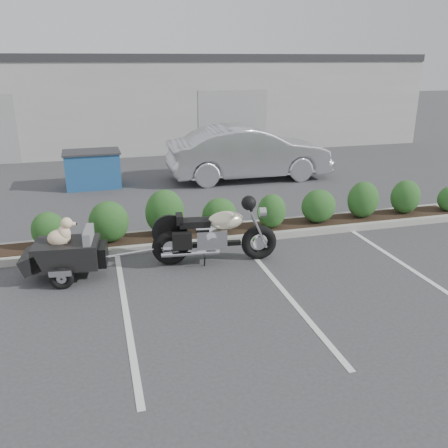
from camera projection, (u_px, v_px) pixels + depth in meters
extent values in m
plane|color=#38383A|center=(208.00, 283.00, 8.53)|extent=(90.00, 90.00, 0.00)
cube|color=#9E9E93|center=(228.00, 233.00, 10.76)|extent=(12.00, 1.00, 0.15)
cube|color=#9EA099|center=(127.00, 98.00, 23.34)|extent=(26.00, 10.00, 4.00)
torus|color=black|center=(170.00, 247.00, 9.20)|extent=(0.73, 0.26, 0.72)
torus|color=black|center=(259.00, 242.00, 9.45)|extent=(0.73, 0.26, 0.72)
cylinder|color=silver|center=(170.00, 247.00, 9.20)|extent=(0.31, 0.16, 0.30)
cylinder|color=silver|center=(259.00, 242.00, 9.45)|extent=(0.27, 0.14, 0.26)
cylinder|color=silver|center=(257.00, 226.00, 9.21)|extent=(0.46, 0.11, 0.95)
cylinder|color=silver|center=(255.00, 222.00, 9.41)|extent=(0.46, 0.11, 0.95)
cylinder|color=silver|center=(248.00, 204.00, 9.15)|extent=(0.12, 0.75, 0.04)
cylinder|color=silver|center=(262.00, 212.00, 9.25)|extent=(0.15, 0.21, 0.19)
sphere|color=black|center=(249.00, 203.00, 8.81)|extent=(0.31, 0.31, 0.28)
cube|color=silver|center=(211.00, 237.00, 9.26)|extent=(0.63, 0.43, 0.36)
cube|color=black|center=(217.00, 244.00, 9.33)|extent=(0.97, 0.22, 0.09)
ellipsoid|color=#EFE5C0|center=(226.00, 220.00, 9.19)|extent=(0.75, 0.48, 0.35)
cube|color=black|center=(194.00, 223.00, 9.11)|extent=(0.62, 0.39, 0.13)
cube|color=black|center=(179.00, 219.00, 9.04)|extent=(0.16, 0.33, 0.17)
cylinder|color=silver|center=(190.00, 254.00, 9.10)|extent=(1.12, 0.23, 0.10)
cylinder|color=silver|center=(189.00, 246.00, 9.46)|extent=(1.12, 0.23, 0.10)
cube|color=black|center=(182.00, 241.00, 8.88)|extent=(0.38, 0.19, 0.32)
cube|color=black|center=(67.00, 253.00, 8.59)|extent=(1.20, 0.90, 0.45)
cube|color=slate|center=(89.00, 237.00, 8.56)|extent=(0.21, 0.67, 0.32)
cube|color=slate|center=(70.00, 247.00, 8.57)|extent=(0.82, 0.75, 0.04)
cube|color=black|center=(34.00, 259.00, 8.54)|extent=(0.49, 0.81, 0.39)
cube|color=black|center=(101.00, 254.00, 8.70)|extent=(0.27, 0.56, 0.36)
torus|color=black|center=(62.00, 279.00, 8.26)|extent=(0.43, 0.17, 0.42)
torus|color=black|center=(70.00, 258.00, 9.10)|extent=(0.43, 0.17, 0.42)
cube|color=silver|center=(60.00, 273.00, 8.17)|extent=(0.39, 0.13, 0.11)
cube|color=silver|center=(69.00, 251.00, 9.11)|extent=(0.39, 0.13, 0.11)
cylinder|color=black|center=(66.00, 268.00, 8.68)|extent=(0.16, 0.96, 0.04)
cylinder|color=silver|center=(116.00, 257.00, 8.76)|extent=(0.64, 0.11, 0.04)
ellipsoid|color=beige|center=(59.00, 238.00, 8.47)|extent=(0.43, 0.32, 0.32)
ellipsoid|color=beige|center=(64.00, 233.00, 8.45)|extent=(0.25, 0.24, 0.29)
sphere|color=beige|center=(67.00, 223.00, 8.40)|extent=(0.23, 0.23, 0.20)
ellipsoid|color=beige|center=(72.00, 224.00, 8.42)|extent=(0.16, 0.10, 0.07)
sphere|color=black|center=(76.00, 224.00, 8.43)|extent=(0.04, 0.04, 0.04)
ellipsoid|color=beige|center=(63.00, 223.00, 8.33)|extent=(0.06, 0.05, 0.11)
ellipsoid|color=beige|center=(65.00, 221.00, 8.44)|extent=(0.06, 0.05, 0.11)
cylinder|color=beige|center=(67.00, 245.00, 8.46)|extent=(0.05, 0.05, 0.13)
cylinder|color=beige|center=(68.00, 243.00, 8.58)|extent=(0.05, 0.05, 0.13)
imported|color=silver|center=(249.00, 153.00, 15.65)|extent=(5.35, 1.95, 1.75)
cube|color=#1A4D86|center=(93.00, 170.00, 14.75)|extent=(1.65, 1.12, 1.09)
cube|color=#2D2D30|center=(91.00, 152.00, 14.57)|extent=(1.75, 1.22, 0.05)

